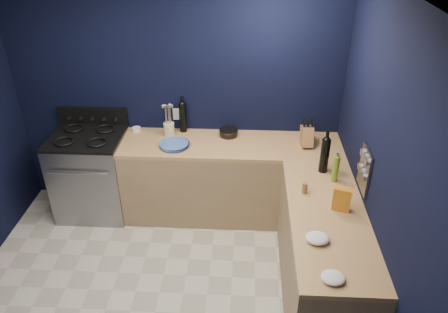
# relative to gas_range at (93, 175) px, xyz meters

# --- Properties ---
(floor) EXTENTS (3.50, 3.50, 0.02)m
(floor) POSITION_rel_gas_range_xyz_m (0.93, -1.42, -0.47)
(floor) COLOR beige
(floor) RESTS_ON ground
(ceiling) EXTENTS (3.50, 3.50, 0.02)m
(ceiling) POSITION_rel_gas_range_xyz_m (0.93, -1.42, 2.15)
(ceiling) COLOR silver
(ceiling) RESTS_ON ground
(wall_back) EXTENTS (3.50, 0.02, 2.60)m
(wall_back) POSITION_rel_gas_range_xyz_m (0.93, 0.34, 0.84)
(wall_back) COLOR black
(wall_back) RESTS_ON ground
(wall_right) EXTENTS (0.02, 3.50, 2.60)m
(wall_right) POSITION_rel_gas_range_xyz_m (2.69, -1.42, 0.84)
(wall_right) COLOR black
(wall_right) RESTS_ON ground
(cab_back) EXTENTS (2.30, 0.63, 0.86)m
(cab_back) POSITION_rel_gas_range_xyz_m (1.53, 0.02, -0.03)
(cab_back) COLOR #977A54
(cab_back) RESTS_ON floor
(top_back) EXTENTS (2.30, 0.63, 0.04)m
(top_back) POSITION_rel_gas_range_xyz_m (1.53, 0.02, 0.42)
(top_back) COLOR olive
(top_back) RESTS_ON cab_back
(cab_right) EXTENTS (0.63, 1.67, 0.86)m
(cab_right) POSITION_rel_gas_range_xyz_m (2.37, -1.13, -0.03)
(cab_right) COLOR #977A54
(cab_right) RESTS_ON floor
(top_right) EXTENTS (0.63, 1.67, 0.04)m
(top_right) POSITION_rel_gas_range_xyz_m (2.37, -1.13, 0.42)
(top_right) COLOR olive
(top_right) RESTS_ON cab_right
(gas_range) EXTENTS (0.76, 0.66, 0.92)m
(gas_range) POSITION_rel_gas_range_xyz_m (0.00, 0.00, 0.00)
(gas_range) COLOR gray
(gas_range) RESTS_ON floor
(oven_door) EXTENTS (0.59, 0.02, 0.42)m
(oven_door) POSITION_rel_gas_range_xyz_m (0.00, -0.32, -0.01)
(oven_door) COLOR black
(oven_door) RESTS_ON gas_range
(cooktop) EXTENTS (0.76, 0.66, 0.03)m
(cooktop) POSITION_rel_gas_range_xyz_m (0.00, 0.00, 0.48)
(cooktop) COLOR black
(cooktop) RESTS_ON gas_range
(backguard) EXTENTS (0.76, 0.06, 0.20)m
(backguard) POSITION_rel_gas_range_xyz_m (0.00, 0.30, 0.58)
(backguard) COLOR black
(backguard) RESTS_ON gas_range
(spice_panel) EXTENTS (0.02, 0.28, 0.38)m
(spice_panel) POSITION_rel_gas_range_xyz_m (2.67, -0.87, 0.72)
(spice_panel) COLOR gray
(spice_panel) RESTS_ON wall_right
(wall_outlet) EXTENTS (0.09, 0.02, 0.13)m
(wall_outlet) POSITION_rel_gas_range_xyz_m (0.93, 0.32, 0.62)
(wall_outlet) COLOR white
(wall_outlet) RESTS_ON wall_back
(plate_stack) EXTENTS (0.37, 0.37, 0.04)m
(plate_stack) POSITION_rel_gas_range_xyz_m (0.95, -0.08, 0.46)
(plate_stack) COLOR #3460A5
(plate_stack) RESTS_ON top_back
(ramekin) EXTENTS (0.12, 0.12, 0.04)m
(ramekin) POSITION_rel_gas_range_xyz_m (0.48, 0.25, 0.46)
(ramekin) COLOR white
(ramekin) RESTS_ON top_back
(utensil_crock) EXTENTS (0.13, 0.13, 0.14)m
(utensil_crock) POSITION_rel_gas_range_xyz_m (0.86, 0.17, 0.51)
(utensil_crock) COLOR beige
(utensil_crock) RESTS_ON top_back
(wine_bottle_back) EXTENTS (0.10, 0.10, 0.33)m
(wine_bottle_back) POSITION_rel_gas_range_xyz_m (1.00, 0.27, 0.60)
(wine_bottle_back) COLOR black
(wine_bottle_back) RESTS_ON top_back
(lemon_basket) EXTENTS (0.20, 0.20, 0.07)m
(lemon_basket) POSITION_rel_gas_range_xyz_m (1.50, 0.19, 0.48)
(lemon_basket) COLOR black
(lemon_basket) RESTS_ON top_back
(knife_block) EXTENTS (0.12, 0.25, 0.25)m
(knife_block) POSITION_rel_gas_range_xyz_m (2.30, 0.03, 0.54)
(knife_block) COLOR olive
(knife_block) RESTS_ON top_back
(wine_bottle_right) EXTENTS (0.10, 0.10, 0.33)m
(wine_bottle_right) POSITION_rel_gas_range_xyz_m (2.41, -0.47, 0.61)
(wine_bottle_right) COLOR black
(wine_bottle_right) RESTS_ON top_right
(oil_bottle) EXTENTS (0.07, 0.07, 0.26)m
(oil_bottle) POSITION_rel_gas_range_xyz_m (2.49, -0.63, 0.57)
(oil_bottle) COLOR olive
(oil_bottle) RESTS_ON top_right
(spice_jar_near) EXTENTS (0.06, 0.06, 0.10)m
(spice_jar_near) POSITION_rel_gas_range_xyz_m (2.20, -0.83, 0.49)
(spice_jar_near) COLOR olive
(spice_jar_near) RESTS_ON top_right
(spice_jar_far) EXTENTS (0.05, 0.05, 0.08)m
(spice_jar_far) POSITION_rel_gas_range_xyz_m (2.48, -0.82, 0.48)
(spice_jar_far) COLOR olive
(spice_jar_far) RESTS_ON top_right
(crouton_bag) EXTENTS (0.16, 0.11, 0.21)m
(crouton_bag) POSITION_rel_gas_range_xyz_m (2.47, -1.05, 0.55)
(crouton_bag) COLOR #AB1215
(crouton_bag) RESTS_ON top_right
(towel_front) EXTENTS (0.19, 0.17, 0.06)m
(towel_front) POSITION_rel_gas_range_xyz_m (2.23, -1.45, 0.47)
(towel_front) COLOR white
(towel_front) RESTS_ON top_right
(towel_end) EXTENTS (0.20, 0.19, 0.05)m
(towel_end) POSITION_rel_gas_range_xyz_m (2.28, -1.83, 0.46)
(towel_end) COLOR white
(towel_end) RESTS_ON top_right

